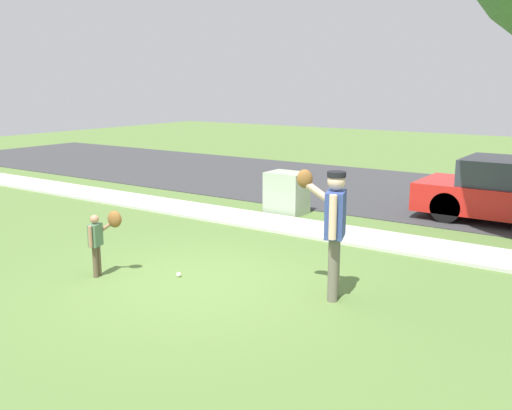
% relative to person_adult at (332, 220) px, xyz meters
% --- Properties ---
extents(ground_plane, '(48.00, 48.00, 0.00)m').
position_rel_person_adult_xyz_m(ground_plane, '(-1.92, 3.00, -1.09)').
color(ground_plane, '#567538').
extents(sidewalk_strip, '(36.00, 1.20, 0.06)m').
position_rel_person_adult_xyz_m(sidewalk_strip, '(-1.92, 3.10, -1.06)').
color(sidewalk_strip, beige).
rests_on(sidewalk_strip, ground).
extents(road_surface, '(36.00, 6.80, 0.02)m').
position_rel_person_adult_xyz_m(road_surface, '(-1.92, 8.10, -1.08)').
color(road_surface, '#38383A').
rests_on(road_surface, ground).
extents(person_adult, '(0.83, 0.59, 1.75)m').
position_rel_person_adult_xyz_m(person_adult, '(0.00, 0.00, 0.00)').
color(person_adult, '#6B6656').
rests_on(person_adult, ground).
extents(person_child, '(0.42, 0.49, 1.01)m').
position_rel_person_adult_xyz_m(person_child, '(-3.28, -1.13, -0.44)').
color(person_child, brown).
rests_on(person_child, ground).
extents(baseball, '(0.07, 0.07, 0.07)m').
position_rel_person_adult_xyz_m(baseball, '(-2.30, -0.52, -1.06)').
color(baseball, white).
rests_on(baseball, ground).
extents(utility_cabinet, '(0.85, 0.67, 0.93)m').
position_rel_person_adult_xyz_m(utility_cabinet, '(-3.24, 4.13, -0.63)').
color(utility_cabinet, '#9EB293').
rests_on(utility_cabinet, ground).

